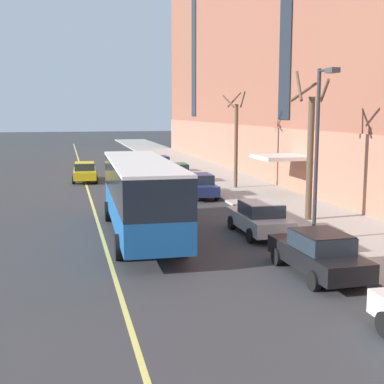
# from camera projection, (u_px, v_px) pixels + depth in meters

# --- Properties ---
(ground_plane) EXTENTS (260.00, 260.00, 0.00)m
(ground_plane) POSITION_uv_depth(u_px,v_px,m) (139.00, 242.00, 23.00)
(ground_plane) COLOR #38383A
(sidewalk) EXTENTS (5.85, 160.00, 0.15)m
(sidewalk) POSITION_uv_depth(u_px,v_px,m) (311.00, 217.00, 28.06)
(sidewalk) COLOR #ADA89E
(sidewalk) RESTS_ON ground
(city_bus) EXTENTS (3.02, 11.65, 3.45)m
(city_bus) POSITION_uv_depth(u_px,v_px,m) (141.00, 193.00, 23.55)
(city_bus) COLOR #19569E
(city_bus) RESTS_ON ground
(parked_car_navy_0) EXTENTS (2.01, 4.63, 1.56)m
(parked_car_navy_0) POSITION_uv_depth(u_px,v_px,m) (159.00, 164.00, 48.79)
(parked_car_navy_0) COLOR navy
(parked_car_navy_0) RESTS_ON ground
(parked_car_green_1) EXTENTS (2.10, 4.54, 1.56)m
(parked_car_green_1) POSITION_uv_depth(u_px,v_px,m) (176.00, 173.00, 41.83)
(parked_car_green_1) COLOR #23603D
(parked_car_green_1) RESTS_ON ground
(parked_car_navy_3) EXTENTS (1.99, 4.61, 1.56)m
(parked_car_navy_3) POSITION_uv_depth(u_px,v_px,m) (199.00, 185.00, 34.88)
(parked_car_navy_3) COLOR navy
(parked_car_navy_3) RESTS_ON ground
(parked_car_black_4) EXTENTS (1.99, 4.68, 1.56)m
(parked_car_black_4) POSITION_uv_depth(u_px,v_px,m) (318.00, 253.00, 18.21)
(parked_car_black_4) COLOR black
(parked_car_black_4) RESTS_ON ground
(parked_car_silver_6) EXTENTS (2.00, 4.49, 1.56)m
(parked_car_silver_6) POSITION_uv_depth(u_px,v_px,m) (260.00, 218.00, 24.22)
(parked_car_silver_6) COLOR #B7B7BC
(parked_car_silver_6) RESTS_ON ground
(taxi_cab) EXTENTS (2.05, 4.71, 1.56)m
(taxi_cab) POSITION_uv_depth(u_px,v_px,m) (85.00, 172.00, 42.77)
(taxi_cab) COLOR yellow
(taxi_cab) RESTS_ON ground
(street_tree_mid_block) EXTENTS (1.69, 1.70, 7.43)m
(street_tree_mid_block) POSITION_uv_depth(u_px,v_px,m) (310.00, 149.00, 26.64)
(street_tree_mid_block) COLOR brown
(street_tree_mid_block) RESTS_ON sidewalk
(street_tree_far_uptown) EXTENTS (1.43, 1.46, 6.84)m
(street_tree_far_uptown) POSITION_uv_depth(u_px,v_px,m) (236.00, 140.00, 38.08)
(street_tree_far_uptown) COLOR brown
(street_tree_far_uptown) RESTS_ON sidewalk
(street_lamp) EXTENTS (0.36, 1.48, 7.14)m
(street_lamp) POSITION_uv_depth(u_px,v_px,m) (320.00, 138.00, 21.85)
(street_lamp) COLOR #2D2D30
(street_lamp) RESTS_ON sidewalk
(lane_centerline) EXTENTS (0.16, 140.00, 0.01)m
(lane_centerline) POSITION_uv_depth(u_px,v_px,m) (100.00, 229.00, 25.55)
(lane_centerline) COLOR #E0D66B
(lane_centerline) RESTS_ON ground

